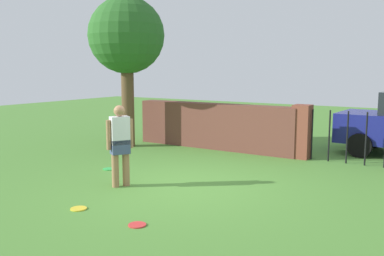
% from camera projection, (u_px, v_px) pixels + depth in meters
% --- Properties ---
extents(ground_plane, '(40.00, 40.00, 0.00)m').
position_uv_depth(ground_plane, '(185.00, 186.00, 8.41)').
color(ground_plane, '#4C8433').
extents(brick_wall, '(4.99, 0.50, 1.32)m').
position_uv_depth(brick_wall, '(215.00, 126.00, 12.35)').
color(brick_wall, brown).
rests_on(brick_wall, ground).
extents(tree, '(2.23, 2.23, 4.40)m').
position_uv_depth(tree, '(127.00, 37.00, 12.34)').
color(tree, brown).
rests_on(tree, ground).
extents(person, '(0.37, 0.48, 1.62)m').
position_uv_depth(person, '(120.00, 142.00, 8.29)').
color(person, '#9E704C').
rests_on(person, ground).
extents(fence_gate, '(3.15, 0.44, 1.40)m').
position_uv_depth(fence_gate, '(357.00, 136.00, 10.25)').
color(fence_gate, brown).
rests_on(fence_gate, ground).
extents(frisbee_red, '(0.27, 0.27, 0.02)m').
position_uv_depth(frisbee_red, '(137.00, 225.00, 6.31)').
color(frisbee_red, red).
rests_on(frisbee_red, ground).
extents(frisbee_yellow, '(0.27, 0.27, 0.02)m').
position_uv_depth(frisbee_yellow, '(79.00, 209.00, 7.04)').
color(frisbee_yellow, yellow).
rests_on(frisbee_yellow, ground).
extents(frisbee_green, '(0.27, 0.27, 0.02)m').
position_uv_depth(frisbee_green, '(109.00, 169.00, 9.83)').
color(frisbee_green, green).
rests_on(frisbee_green, ground).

